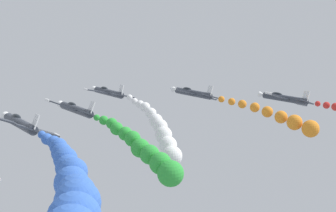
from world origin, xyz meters
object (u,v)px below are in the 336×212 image
airplane_lead (108,92)px  airplane_left_inner (76,109)px  airplane_right_inner (192,93)px  airplane_left_outer (20,123)px  airplane_right_outer (284,98)px

airplane_lead → airplane_left_inner: size_ratio=1.00×
airplane_lead → airplane_left_inner: (-11.12, -11.11, -0.22)m
airplane_lead → airplane_right_inner: bearing=-40.9°
airplane_left_outer → airplane_right_inner: bearing=16.1°
airplane_lead → airplane_right_outer: airplane_lead is taller
airplane_lead → airplane_right_outer: (22.76, -19.85, -0.58)m
airplane_right_outer → airplane_right_inner: bearing=138.8°
airplane_right_inner → airplane_left_inner: bearing=-176.3°
airplane_left_inner → airplane_left_outer: airplane_left_outer is taller
airplane_lead → airplane_right_inner: 14.75m
airplane_left_outer → airplane_left_inner: bearing=37.4°
airplane_left_inner → airplane_left_outer: bearing=-142.6°
airplane_lead → airplane_left_outer: airplane_left_outer is taller
airplane_lead → airplane_right_inner: (11.14, -9.66, 0.08)m
airplane_lead → airplane_right_outer: bearing=-41.1°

